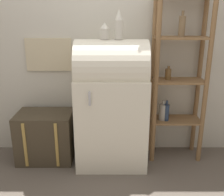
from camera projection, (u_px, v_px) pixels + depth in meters
ground_plane at (112, 173)px, 2.77m from camera, size 12.00×12.00×0.00m
wall_back at (112, 38)px, 2.89m from camera, size 7.00×0.09×2.70m
refrigerator at (112, 103)px, 2.80m from camera, size 0.75×0.62×1.36m
suitcase_trunk at (47, 136)px, 2.97m from camera, size 0.61×0.43×0.56m
shelf_unit at (179, 73)px, 2.82m from camera, size 0.58×0.30×1.83m
vase_left at (105, 31)px, 2.56m from camera, size 0.09×0.09×0.16m
vase_center at (120, 26)px, 2.54m from camera, size 0.09×0.09×0.28m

